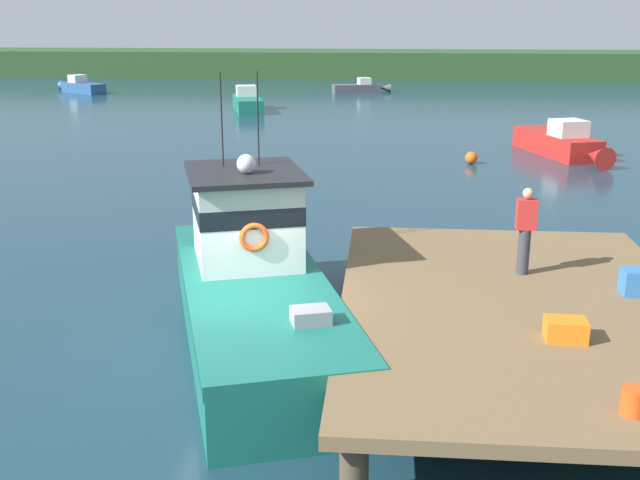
{
  "coord_description": "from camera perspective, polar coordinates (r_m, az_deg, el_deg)",
  "views": [
    {
      "loc": [
        2.48,
        -12.25,
        5.87
      ],
      "look_at": [
        1.2,
        2.71,
        1.4
      ],
      "focal_mm": 43.01,
      "sensor_mm": 36.0,
      "label": 1
    }
  ],
  "objects": [
    {
      "name": "moored_boat_off_the_point",
      "position": [
        59.22,
        3.02,
        11.25
      ],
      "size": [
        4.51,
        2.16,
        1.13
      ],
      "color": "#4C4C51",
      "rests_on": "ground"
    },
    {
      "name": "moored_boat_near_channel",
      "position": [
        34.3,
        17.55,
        6.89
      ],
      "size": [
        3.08,
        6.32,
        1.59
      ],
      "color": "red",
      "rests_on": "ground"
    },
    {
      "name": "mooring_buoy_inshore",
      "position": [
        25.8,
        -3.28,
        3.96
      ],
      "size": [
        0.49,
        0.49,
        0.49
      ],
      "primitive_type": "sphere",
      "color": "#EA5B19",
      "rests_on": "ground"
    },
    {
      "name": "ground_plane",
      "position": [
        13.81,
        -6.0,
        -8.68
      ],
      "size": [
        200.0,
        200.0,
        0.0
      ],
      "primitive_type": "plane",
      "color": "#193847"
    },
    {
      "name": "main_fishing_boat",
      "position": [
        14.56,
        -5.09,
        -3.01
      ],
      "size": [
        4.85,
        9.89,
        4.8
      ],
      "color": "#196B5B",
      "rests_on": "ground"
    },
    {
      "name": "bait_bucket",
      "position": [
        10.17,
        22.33,
        -11.04
      ],
      "size": [
        0.32,
        0.32,
        0.34
      ],
      "primitive_type": "cylinder",
      "color": "#E04C19",
      "rests_on": "dock"
    },
    {
      "name": "crate_single_far",
      "position": [
        14.29,
        22.69,
        -2.9
      ],
      "size": [
        0.6,
        0.45,
        0.44
      ],
      "primitive_type": "cube",
      "rotation": [
        0.0,
        0.0,
        0.01
      ],
      "color": "#3370B2",
      "rests_on": "dock"
    },
    {
      "name": "mooring_buoy_outer",
      "position": [
        34.96,
        18.95,
        6.3
      ],
      "size": [
        0.34,
        0.34,
        0.34
      ],
      "primitive_type": "sphere",
      "color": "red",
      "rests_on": "ground"
    },
    {
      "name": "crate_stack_near_edge",
      "position": [
        11.99,
        17.81,
        -6.37
      ],
      "size": [
        0.61,
        0.46,
        0.32
      ],
      "primitive_type": "cube",
      "rotation": [
        0.0,
        0.0,
        -0.03
      ],
      "color": "orange",
      "rests_on": "dock"
    },
    {
      "name": "far_shoreline",
      "position": [
        74.44,
        3.05,
        12.96
      ],
      "size": [
        120.0,
        8.0,
        2.4
      ],
      "primitive_type": "cube",
      "color": "#284723",
      "rests_on": "ground"
    },
    {
      "name": "mooring_buoy_channel_marker",
      "position": [
        31.6,
        11.2,
        6.02
      ],
      "size": [
        0.5,
        0.5,
        0.5
      ],
      "primitive_type": "sphere",
      "color": "#EA5B19",
      "rests_on": "ground"
    },
    {
      "name": "deckhand_by_the_boat",
      "position": [
        14.53,
        15.04,
        0.79
      ],
      "size": [
        0.36,
        0.22,
        1.63
      ],
      "color": "#383842",
      "rests_on": "dock"
    },
    {
      "name": "moored_boat_outer_mooring",
      "position": [
        62.11,
        -17.38,
        10.84
      ],
      "size": [
        4.75,
        3.93,
        1.32
      ],
      "color": "#285184",
      "rests_on": "ground"
    },
    {
      "name": "moored_boat_mid_harbor",
      "position": [
        48.64,
        -5.45,
        10.19
      ],
      "size": [
        2.71,
        5.98,
        1.5
      ],
      "color": "#196B5B",
      "rests_on": "ground"
    },
    {
      "name": "dock",
      "position": [
        13.36,
        14.6,
        -5.04
      ],
      "size": [
        6.0,
        9.0,
        1.2
      ],
      "color": "#4C3D2D",
      "rests_on": "ground"
    }
  ]
}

